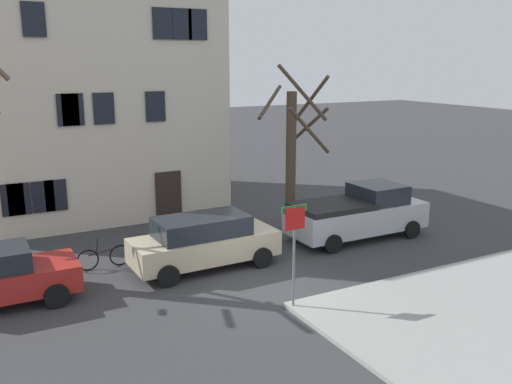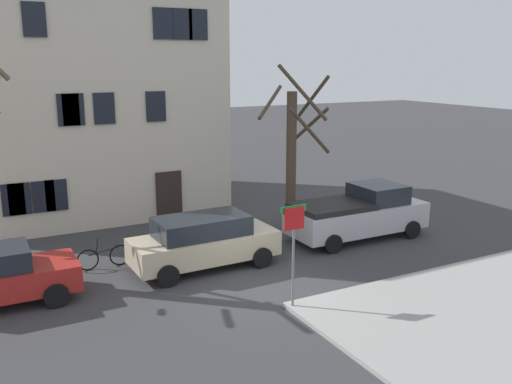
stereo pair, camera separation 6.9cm
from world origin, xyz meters
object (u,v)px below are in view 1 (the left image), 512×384
at_px(pickup_truck_silver, 358,213).
at_px(street_sign_pole, 294,238).
at_px(building_main, 87,74).
at_px(car_beige_wagon, 204,241).
at_px(tree_bare_mid, 293,150).
at_px(bicycle_leaning, 104,257).

xyz_separation_m(pickup_truck_silver, street_sign_pole, (-5.52, -4.27, 1.07)).
height_order(building_main, street_sign_pole, building_main).
distance_m(building_main, car_beige_wagon, 11.31).
relative_size(building_main, car_beige_wagon, 2.46).
height_order(building_main, car_beige_wagon, building_main).
xyz_separation_m(tree_bare_mid, bicycle_leaning, (-7.82, -1.06, -2.80)).
distance_m(pickup_truck_silver, street_sign_pole, 7.06).
relative_size(car_beige_wagon, pickup_truck_silver, 0.89).
height_order(tree_bare_mid, car_beige_wagon, tree_bare_mid).
height_order(building_main, bicycle_leaning, building_main).
relative_size(pickup_truck_silver, street_sign_pole, 1.84).
relative_size(tree_bare_mid, street_sign_pole, 2.22).
relative_size(building_main, bicycle_leaning, 6.75).
bearing_deg(car_beige_wagon, building_main, 97.36).
bearing_deg(street_sign_pole, bicycle_leaning, 124.30).
bearing_deg(pickup_truck_silver, street_sign_pole, -142.28).
bearing_deg(car_beige_wagon, street_sign_pole, -77.51).
bearing_deg(car_beige_wagon, tree_bare_mid, 27.44).
bearing_deg(pickup_truck_silver, car_beige_wagon, -177.99).
height_order(car_beige_wagon, pickup_truck_silver, pickup_truck_silver).
xyz_separation_m(tree_bare_mid, street_sign_pole, (-4.04, -6.61, -1.13)).
xyz_separation_m(building_main, bicycle_leaning, (-1.59, -8.51, -5.64)).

